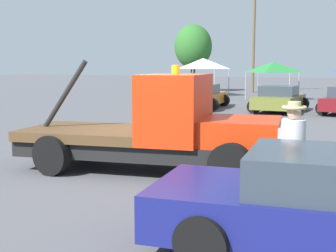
% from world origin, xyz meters
% --- Properties ---
extents(ground_plane, '(160.00, 160.00, 0.00)m').
position_xyz_m(ground_plane, '(0.00, 0.00, 0.00)').
color(ground_plane, '#545459').
extents(tow_truck, '(6.21, 3.18, 2.51)m').
position_xyz_m(tow_truck, '(0.36, 0.07, 0.94)').
color(tow_truck, black).
rests_on(tow_truck, ground).
extents(person_near_truck, '(0.40, 0.40, 1.81)m').
position_xyz_m(person_near_truck, '(3.57, -1.54, 1.07)').
color(person_near_truck, '#475B84').
rests_on(person_near_truck, ground).
extents(parked_car_orange, '(2.96, 5.02, 1.34)m').
position_xyz_m(parked_car_orange, '(-4.84, 14.68, 0.65)').
color(parked_car_orange, orange).
rests_on(parked_car_orange, ground).
extents(parked_car_olive, '(2.57, 4.29, 1.34)m').
position_xyz_m(parked_car_olive, '(-0.57, 14.62, 0.65)').
color(parked_car_olive, olive).
rests_on(parked_car_olive, ground).
extents(canopy_tent_white, '(3.18, 3.18, 2.89)m').
position_xyz_m(canopy_tent_white, '(-8.85, 24.38, 2.48)').
color(canopy_tent_white, '#9E9EA3').
rests_on(canopy_tent_white, ground).
extents(canopy_tent_green, '(2.99, 2.99, 2.59)m').
position_xyz_m(canopy_tent_green, '(-2.99, 22.77, 2.22)').
color(canopy_tent_green, '#9E9EA3').
rests_on(canopy_tent_green, ground).
extents(tree_center, '(3.30, 3.30, 5.89)m').
position_xyz_m(tree_center, '(-11.71, 28.92, 3.95)').
color(tree_center, brown).
rests_on(tree_center, ground).
extents(utility_pole, '(2.20, 0.24, 10.21)m').
position_xyz_m(utility_pole, '(-6.66, 30.22, 5.37)').
color(utility_pole, brown).
rests_on(utility_pole, ground).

